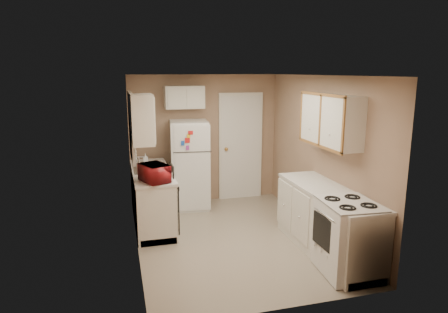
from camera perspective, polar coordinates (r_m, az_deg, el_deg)
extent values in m
plane|color=#AFA18F|center=(6.13, 1.25, -11.53)|extent=(3.80, 3.80, 0.00)
plane|color=white|center=(5.62, 1.36, 11.51)|extent=(3.80, 3.80, 0.00)
plane|color=#9B7C65|center=(5.54, -12.74, -1.34)|extent=(3.80, 3.80, 0.00)
plane|color=#9B7C65|center=(6.29, 13.63, 0.22)|extent=(3.80, 3.80, 0.00)
plane|color=#9B7C65|center=(7.56, -2.77, 2.52)|extent=(2.80, 2.80, 0.00)
plane|color=#9B7C65|center=(4.03, 8.99, -6.23)|extent=(2.80, 2.80, 0.00)
cube|color=silver|center=(6.62, -10.20, -5.75)|extent=(0.60, 1.80, 0.90)
cube|color=black|center=(6.07, -6.96, -6.91)|extent=(0.03, 0.58, 0.72)
cube|color=gray|center=(6.65, -10.45, -2.00)|extent=(0.54, 0.74, 0.16)
imported|color=maroon|center=(5.80, -9.89, -2.13)|extent=(0.52, 0.41, 0.31)
imported|color=silver|center=(6.98, -11.17, -0.18)|extent=(0.08, 0.08, 0.17)
cube|color=silver|center=(6.50, -12.99, 4.21)|extent=(0.10, 0.98, 1.08)
cube|color=silver|center=(5.66, -11.61, 5.18)|extent=(0.30, 0.45, 0.70)
cube|color=white|center=(7.24, -4.96, -1.20)|extent=(0.72, 0.71, 1.60)
cube|color=silver|center=(7.25, -5.70, 8.43)|extent=(0.70, 0.30, 0.40)
cube|color=white|center=(7.74, 2.38, 1.39)|extent=(0.86, 0.06, 2.08)
cube|color=silver|center=(5.69, 14.45, -8.98)|extent=(0.60, 2.00, 0.90)
cube|color=white|center=(5.20, 17.24, -11.02)|extent=(0.68, 0.81, 0.93)
cube|color=silver|center=(5.69, 15.00, 5.05)|extent=(0.30, 1.20, 0.70)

